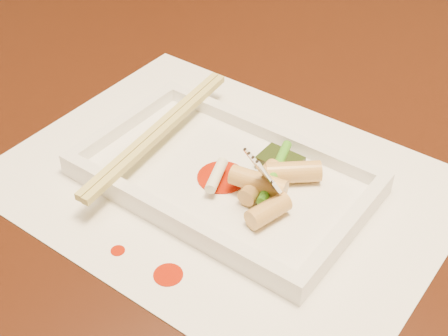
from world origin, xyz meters
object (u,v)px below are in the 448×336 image
Objects in this scene: placemat at (224,183)px; fork at (307,129)px; table at (221,190)px; plate_base at (224,180)px; chopstick_a at (155,129)px.

placemat is 0.11m from fork.
placemat is at bearing -165.58° from fork.
plate_base reaches higher than table.
placemat is (0.07, -0.08, 0.10)m from table.
chopstick_a is (-0.08, 0.00, 0.02)m from plate_base.
fork is at bearing -25.36° from table.
table is at bearing 128.43° from plate_base.
table is 0.15m from chopstick_a.
placemat is 2.86× the size of fork.
fork is (0.14, -0.06, 0.18)m from table.
chopstick_a is at bearing -173.25° from fork.
table is 6.21× the size of chopstick_a.
table is 10.00× the size of fork.
chopstick_a is 0.16m from fork.
placemat is at bearing -135.00° from plate_base.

